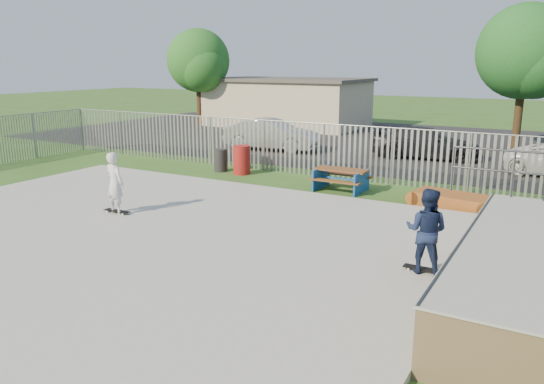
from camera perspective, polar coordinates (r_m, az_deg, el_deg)
The scene contains 17 objects.
ground at distance 13.40m, azimuth -14.72°, elevation -4.95°, with size 120.00×120.00×0.00m, color #33541C.
concrete_slab at distance 13.38m, azimuth -14.74°, elevation -4.64°, with size 15.00×12.00×0.15m, color #A2A29D.
fence at distance 16.08m, azimuth -0.90°, elevation 2.29°, with size 26.04×16.02×2.00m.
picnic_table at distance 17.94m, azimuth 7.43°, elevation 1.35°, with size 1.76×1.45×0.74m.
funbox at distance 16.54m, azimuth 18.91°, elevation -0.93°, with size 2.29×1.41×0.43m.
trash_bin_red at distance 20.47m, azimuth -3.28°, elevation 3.47°, with size 0.66×0.66×1.10m, color maroon.
trash_bin_grey at distance 21.07m, azimuth -5.54°, elevation 3.43°, with size 0.53×0.53×0.89m, color #232325.
parking_lot at distance 29.69m, azimuth 11.74°, elevation 5.35°, with size 40.00×18.00×0.02m, color black.
car_silver at distance 26.03m, azimuth -0.09°, elevation 6.20°, with size 1.61×4.62×1.52m, color silver.
car_dark at distance 24.76m, azimuth 16.18°, elevation 5.11°, with size 1.94×4.77×1.38m, color black.
building at distance 36.32m, azimuth 1.68°, elevation 9.65°, with size 10.40×6.40×3.20m.
tree_left at distance 36.66m, azimuth -7.93°, elevation 13.81°, with size 4.16×4.16×6.42m.
tree_mid at distance 28.76m, azimuth 25.57°, elevation 13.44°, with size 4.52×4.52×6.97m.
skateboard_a at distance 11.04m, azimuth 15.99°, elevation -8.06°, with size 0.80×0.22×0.08m.
skateboard_b at distance 15.25m, azimuth -16.34°, elevation -2.05°, with size 0.81×0.23×0.08m.
skater_navy at distance 10.77m, azimuth 16.27°, elevation -4.04°, with size 0.83×0.65×1.70m, color #131E3D.
skater_white at distance 15.05m, azimuth -16.55°, elevation 0.93°, with size 0.62×0.41×1.70m, color silver.
Camera 1 is at (9.03, -8.98, 4.19)m, focal length 35.00 mm.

